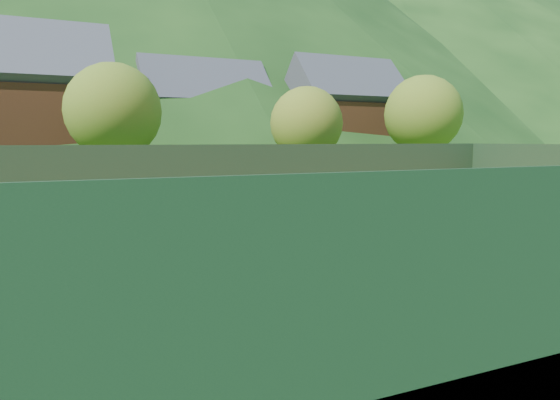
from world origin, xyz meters
name	(u,v)px	position (x,y,z in m)	size (l,w,h in m)	color
ground	(299,234)	(0.00, 0.00, 0.00)	(400.00, 400.00, 0.00)	#264C17
clay_court	(299,234)	(0.00, 0.00, 0.01)	(40.00, 24.00, 0.02)	#C94420
mountain_far_right	(338,19)	(90.00, 150.00, 47.50)	(260.00, 260.00, 95.00)	#173512
coach	(219,238)	(-4.04, -3.66, 0.85)	(0.61, 0.40, 1.66)	#173D95
student_a	(324,202)	(2.36, 2.48, 0.73)	(0.69, 0.54, 1.42)	orange
student_b	(356,197)	(4.12, 2.78, 0.84)	(0.96, 0.40, 1.63)	orange
student_c	(439,197)	(7.74, 1.69, 0.78)	(0.74, 0.48, 1.51)	orange
student_d	(448,198)	(7.78, 1.20, 0.75)	(0.95, 0.55, 1.47)	orange
tennis_ball_0	(127,362)	(-6.86, -8.18, 0.05)	(0.07, 0.07, 0.07)	yellow
tennis_ball_1	(134,277)	(-6.12, -3.53, 0.05)	(0.07, 0.07, 0.07)	yellow
tennis_ball_3	(201,277)	(-4.66, -4.20, 0.05)	(0.07, 0.07, 0.07)	yellow
tennis_ball_4	(172,251)	(-4.69, -1.11, 0.05)	(0.07, 0.07, 0.07)	yellow
tennis_ball_5	(555,264)	(4.08, -6.77, 0.05)	(0.07, 0.07, 0.07)	yellow
tennis_ball_6	(314,236)	(0.15, -0.84, 0.05)	(0.07, 0.07, 0.07)	yellow
tennis_ball_7	(87,296)	(-7.21, -4.63, 0.05)	(0.07, 0.07, 0.07)	yellow
tennis_ball_8	(511,235)	(6.42, -3.34, 0.05)	(0.07, 0.07, 0.07)	yellow
tennis_ball_9	(332,240)	(0.37, -1.65, 0.05)	(0.07, 0.07, 0.07)	yellow
tennis_ball_12	(18,263)	(-8.72, -0.92, 0.05)	(0.07, 0.07, 0.07)	yellow
tennis_ball_13	(324,261)	(-1.22, -3.99, 0.05)	(0.07, 0.07, 0.07)	yellow
tennis_ball_14	(62,315)	(-7.71, -5.63, 0.05)	(0.07, 0.07, 0.07)	yellow
tennis_ball_15	(4,273)	(-8.95, -1.90, 0.05)	(0.07, 0.07, 0.07)	yellow
tennis_ball_16	(241,295)	(-4.27, -5.90, 0.05)	(0.07, 0.07, 0.07)	yellow
tennis_ball_17	(516,269)	(2.72, -6.74, 0.05)	(0.07, 0.07, 0.07)	yellow
tennis_ball_18	(149,307)	(-6.15, -5.89, 0.05)	(0.07, 0.07, 0.07)	yellow
tennis_ball_19	(429,283)	(-0.04, -6.77, 0.05)	(0.07, 0.07, 0.07)	yellow
tennis_ball_21	(315,330)	(-3.77, -8.24, 0.05)	(0.07, 0.07, 0.07)	yellow
tennis_ball_22	(338,292)	(-2.30, -6.53, 0.05)	(0.07, 0.07, 0.07)	yellow
court_lines	(299,233)	(0.00, 0.00, 0.02)	(23.83, 11.03, 0.00)	white
tennis_net	(299,219)	(0.00, 0.00, 0.52)	(0.10, 12.07, 1.10)	black
perimeter_fence	(299,198)	(0.00, 0.00, 1.27)	(40.40, 24.24, 3.00)	black
ball_hopper	(22,271)	(-8.35, -4.89, 0.77)	(0.57, 0.57, 1.00)	black
chalet_left	(22,110)	(-10.00, 30.00, 5.65)	(13.80, 9.93, 12.92)	beige
chalet_mid	(203,123)	(6.00, 34.00, 4.99)	(12.65, 8.82, 11.45)	beige
chalet_right	(344,121)	(20.00, 30.00, 5.26)	(11.50, 8.82, 11.91)	beige
tree_b	(114,111)	(-4.00, 20.00, 5.19)	(6.40, 6.40, 8.40)	#3D2718
tree_c	(307,123)	(10.00, 19.00, 4.54)	(5.60, 5.60, 7.35)	#3D2518
tree_d	(423,114)	(22.00, 20.00, 5.52)	(6.80, 6.80, 8.93)	#3E2719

